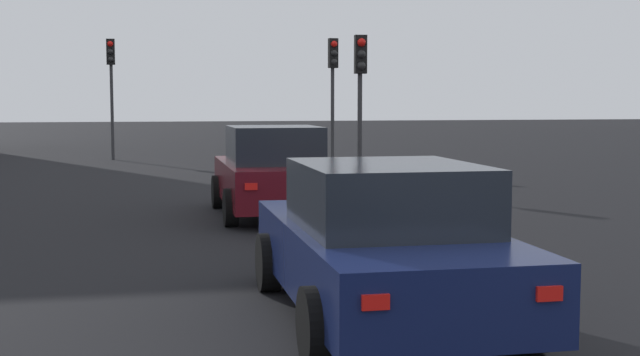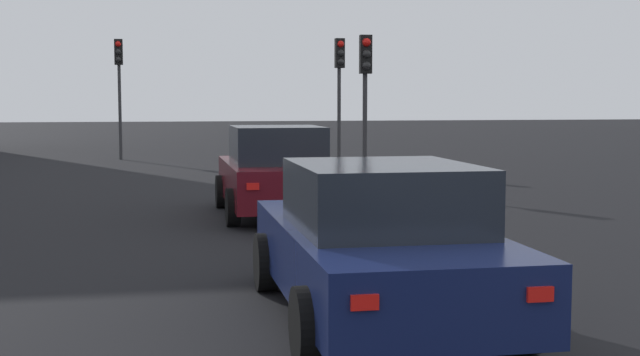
{
  "view_description": "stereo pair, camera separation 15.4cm",
  "coord_description": "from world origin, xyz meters",
  "px_view_note": "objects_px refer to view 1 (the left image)",
  "views": [
    {
      "loc": [
        -6.55,
        2.45,
        2.09
      ],
      "look_at": [
        4.39,
        0.11,
        1.06
      ],
      "focal_mm": 47.01,
      "sensor_mm": 36.0,
      "label": 1
    },
    {
      "loc": [
        -6.58,
        2.3,
        2.09
      ],
      "look_at": [
        4.39,
        0.11,
        1.06
      ],
      "focal_mm": 47.01,
      "sensor_mm": 36.0,
      "label": 2
    }
  ],
  "objects_px": {
    "car_maroon_lead": "(273,173)",
    "traffic_light_near_right": "(111,73)",
    "car_navy_second": "(383,244)",
    "traffic_light_near_left": "(360,78)",
    "traffic_light_far_left": "(333,75)"
  },
  "relations": [
    {
      "from": "car_maroon_lead",
      "to": "traffic_light_near_left",
      "type": "distance_m",
      "value": 5.32
    },
    {
      "from": "car_navy_second",
      "to": "car_maroon_lead",
      "type": "bearing_deg",
      "value": -0.24
    },
    {
      "from": "car_maroon_lead",
      "to": "car_navy_second",
      "type": "xyz_separation_m",
      "value": [
        -7.43,
        0.1,
        -0.05
      ]
    },
    {
      "from": "traffic_light_far_left",
      "to": "car_maroon_lead",
      "type": "bearing_deg",
      "value": -21.89
    },
    {
      "from": "traffic_light_near_left",
      "to": "traffic_light_near_right",
      "type": "height_order",
      "value": "traffic_light_near_right"
    },
    {
      "from": "car_maroon_lead",
      "to": "traffic_light_near_right",
      "type": "xyz_separation_m",
      "value": [
        15.54,
        3.33,
        2.28
      ]
    },
    {
      "from": "traffic_light_near_left",
      "to": "traffic_light_near_right",
      "type": "xyz_separation_m",
      "value": [
        11.37,
        6.08,
        0.44
      ]
    },
    {
      "from": "car_navy_second",
      "to": "traffic_light_far_left",
      "type": "xyz_separation_m",
      "value": [
        17.61,
        -3.57,
        2.15
      ]
    },
    {
      "from": "traffic_light_near_right",
      "to": "traffic_light_far_left",
      "type": "height_order",
      "value": "traffic_light_near_right"
    },
    {
      "from": "traffic_light_near_left",
      "to": "traffic_light_near_right",
      "type": "distance_m",
      "value": 12.9
    },
    {
      "from": "traffic_light_near_right",
      "to": "traffic_light_far_left",
      "type": "xyz_separation_m",
      "value": [
        -5.36,
        -6.8,
        -0.18
      ]
    },
    {
      "from": "traffic_light_near_right",
      "to": "traffic_light_far_left",
      "type": "relative_size",
      "value": 1.07
    },
    {
      "from": "car_maroon_lead",
      "to": "traffic_light_near_left",
      "type": "height_order",
      "value": "traffic_light_near_left"
    },
    {
      "from": "traffic_light_near_right",
      "to": "traffic_light_far_left",
      "type": "distance_m",
      "value": 8.66
    },
    {
      "from": "car_maroon_lead",
      "to": "traffic_light_near_right",
      "type": "height_order",
      "value": "traffic_light_near_right"
    }
  ]
}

